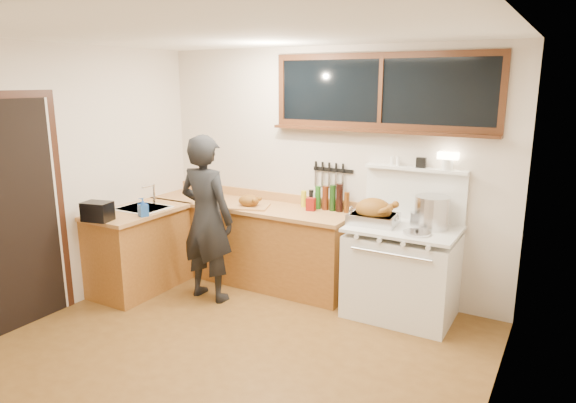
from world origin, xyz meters
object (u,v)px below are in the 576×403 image
Objects in this scene: vintage_stove at (402,270)px; cutting_board at (249,203)px; roast_turkey at (374,213)px; man at (207,219)px.

vintage_stove reaches higher than cutting_board.
roast_turkey is at bearing 2.31° from cutting_board.
vintage_stove is 3.21× the size of roast_turkey.
man is 0.55m from cutting_board.
man is 3.49× the size of roast_turkey.
roast_turkey is (-0.29, -0.04, 0.54)m from vintage_stove.
cutting_board is at bearing -176.63° from vintage_stove.
vintage_stove is 0.61m from roast_turkey.
man is at bearing -110.78° from cutting_board.
cutting_board is (-1.70, -0.10, 0.49)m from vintage_stove.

